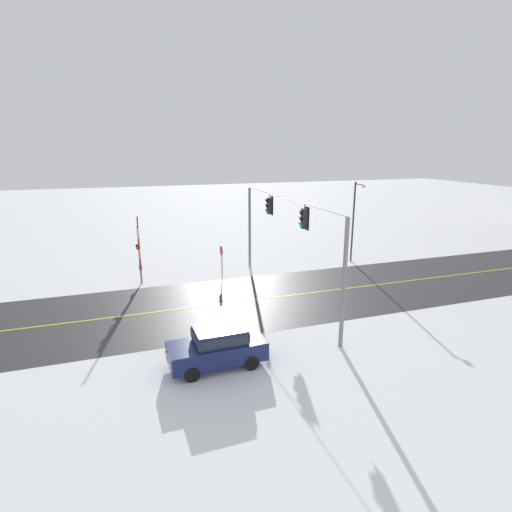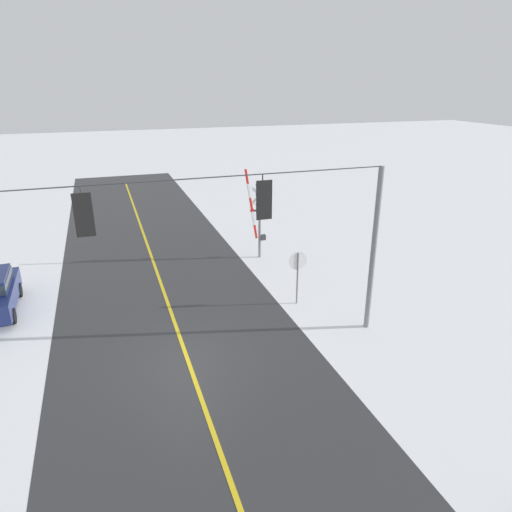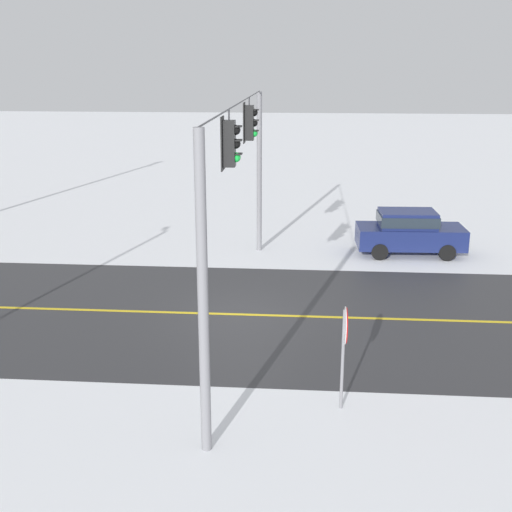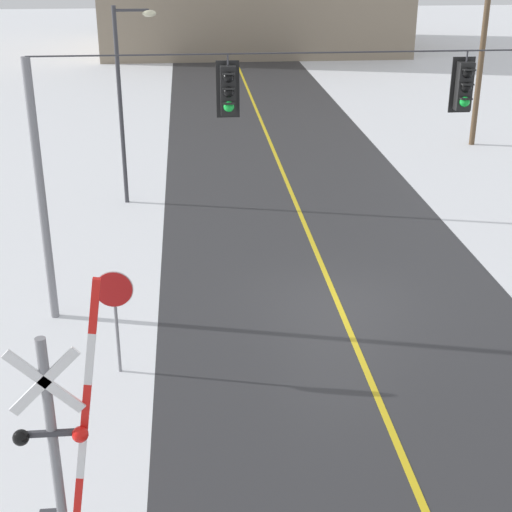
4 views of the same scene
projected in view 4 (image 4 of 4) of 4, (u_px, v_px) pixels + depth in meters
ground_plane at (338, 304)px, 19.16m from camera, size 160.00×160.00×0.00m
road_asphalt at (303, 221)px, 24.64m from camera, size 9.00×80.00×0.01m
lane_centre_line at (303, 221)px, 24.64m from camera, size 0.14×72.00×0.01m
signal_span at (345, 146)px, 17.54m from camera, size 14.20×0.47×6.22m
stop_sign at (114, 300)px, 15.56m from camera, size 0.80×0.09×2.35m
railroad_crossing at (59, 451)px, 10.12m from camera, size 1.30×0.31×4.80m
streetlamp_near at (126, 88)px, 24.83m from camera, size 1.39×0.28×6.50m
utility_pole at (484, 34)px, 31.59m from camera, size 1.80×0.24×9.10m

